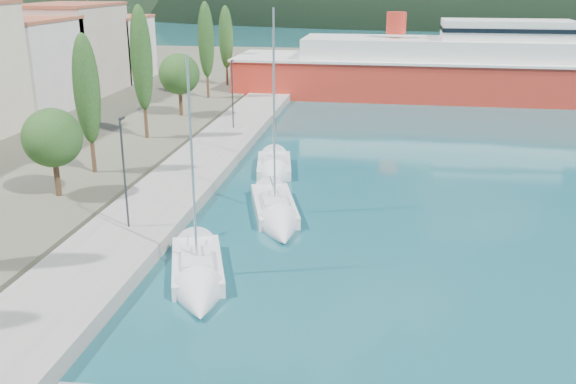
# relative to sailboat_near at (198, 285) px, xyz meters

# --- Properties ---
(ground) EXTENTS (1400.00, 1400.00, 0.00)m
(ground) POSITION_rel_sailboat_near_xyz_m (3.50, 110.61, -0.31)
(ground) COLOR #19545C
(quay) EXTENTS (5.00, 88.00, 0.80)m
(quay) POSITION_rel_sailboat_near_xyz_m (-5.50, 16.61, 0.09)
(quay) COLOR gray
(quay) RESTS_ON ground
(tree_row) EXTENTS (4.02, 62.64, 11.11)m
(tree_row) POSITION_rel_sailboat_near_xyz_m (-12.04, 23.31, 5.59)
(tree_row) COLOR #47301E
(tree_row) RESTS_ON land_strip
(lamp_posts) EXTENTS (0.15, 46.90, 6.06)m
(lamp_posts) POSITION_rel_sailboat_near_xyz_m (-5.50, 6.36, 3.77)
(lamp_posts) COLOR #2D2D33
(lamp_posts) RESTS_ON quay
(sailboat_near) EXTENTS (4.78, 8.43, 11.61)m
(sailboat_near) POSITION_rel_sailboat_near_xyz_m (0.00, 0.00, 0.00)
(sailboat_near) COLOR silver
(sailboat_near) RESTS_ON ground
(sailboat_mid) EXTENTS (4.81, 9.48, 13.20)m
(sailboat_mid) POSITION_rel_sailboat_near_xyz_m (2.23, 8.90, 0.00)
(sailboat_mid) COLOR silver
(sailboat_mid) RESTS_ON ground
(sailboat_far) EXTENTS (3.74, 8.03, 11.35)m
(sailboat_far) POSITION_rel_sailboat_near_xyz_m (0.40, 17.94, 0.01)
(sailboat_far) COLOR silver
(sailboat_far) RESTS_ON ground
(ferry) EXTENTS (53.07, 11.90, 10.51)m
(ferry) POSITION_rel_sailboat_near_xyz_m (16.42, 53.30, 2.89)
(ferry) COLOR red
(ferry) RESTS_ON ground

